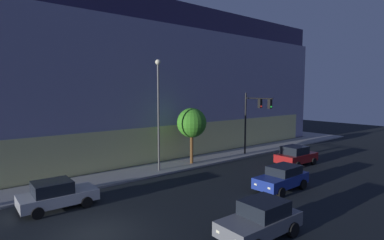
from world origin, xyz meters
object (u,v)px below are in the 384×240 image
object	(u,v)px
modern_building	(134,85)
traffic_light_far_corner	(255,113)
street_lamp_sidewalk	(158,103)
sidewalk_tree	(192,123)
car_silver	(57,194)
car_red	(296,155)
car_grey	(261,219)
car_blue	(282,178)

from	to	relation	value
modern_building	traffic_light_far_corner	bearing A→B (deg)	-77.22
street_lamp_sidewalk	sidewalk_tree	bearing A→B (deg)	2.85
car_silver	street_lamp_sidewalk	bearing A→B (deg)	17.84
traffic_light_far_corner	modern_building	bearing A→B (deg)	102.78
traffic_light_far_corner	car_red	world-z (taller)	traffic_light_far_corner
sidewalk_tree	car_grey	bearing A→B (deg)	-116.31
modern_building	street_lamp_sidewalk	bearing A→B (deg)	-112.30
modern_building	traffic_light_far_corner	distance (m)	18.44
street_lamp_sidewalk	car_blue	world-z (taller)	street_lamp_sidewalk
modern_building	car_silver	xyz separation A→B (m)	(-15.65, -19.28, -6.80)
car_grey	car_red	world-z (taller)	car_red
traffic_light_far_corner	car_silver	world-z (taller)	traffic_light_far_corner
street_lamp_sidewalk	car_blue	bearing A→B (deg)	-66.58
car_blue	street_lamp_sidewalk	bearing A→B (deg)	113.42
car_red	car_blue	bearing A→B (deg)	-154.72
car_silver	traffic_light_far_corner	bearing A→B (deg)	4.49
street_lamp_sidewalk	car_silver	bearing A→B (deg)	-162.16
street_lamp_sidewalk	sidewalk_tree	world-z (taller)	street_lamp_sidewalk
sidewalk_tree	car_blue	size ratio (longest dim) A/B	1.18
sidewalk_tree	traffic_light_far_corner	bearing A→B (deg)	-12.05
car_red	modern_building	bearing A→B (deg)	101.06
traffic_light_far_corner	car_grey	xyz separation A→B (m)	(-13.38, -11.25, -3.72)
car_silver	car_grey	size ratio (longest dim) A/B	1.01
traffic_light_far_corner	car_red	xyz separation A→B (m)	(0.33, -4.54, -3.71)
street_lamp_sidewalk	car_blue	distance (m)	11.20
sidewalk_tree	car_red	xyz separation A→B (m)	(7.40, -6.05, -2.98)
sidewalk_tree	car_red	size ratio (longest dim) A/B	1.24
car_grey	car_blue	size ratio (longest dim) A/B	0.98
car_silver	modern_building	bearing A→B (deg)	50.93
modern_building	car_silver	size ratio (longest dim) A/B	9.47
modern_building	traffic_light_far_corner	xyz separation A→B (m)	(4.02, -17.73, -3.03)
traffic_light_far_corner	sidewalk_tree	world-z (taller)	traffic_light_far_corner
traffic_light_far_corner	car_blue	xyz separation A→B (m)	(-6.76, -7.89, -3.74)
street_lamp_sidewalk	car_blue	size ratio (longest dim) A/B	2.13
sidewalk_tree	car_silver	size ratio (longest dim) A/B	1.20
car_grey	car_red	xyz separation A→B (m)	(13.71, 6.71, 0.02)
car_grey	car_blue	xyz separation A→B (m)	(6.61, 3.36, -0.01)
street_lamp_sidewalk	car_silver	xyz separation A→B (m)	(-8.92, -2.87, -4.98)
street_lamp_sidewalk	car_grey	world-z (taller)	street_lamp_sidewalk
car_blue	car_silver	bearing A→B (deg)	153.82
car_silver	car_red	size ratio (longest dim) A/B	1.03
street_lamp_sidewalk	car_grey	bearing A→B (deg)	-101.77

